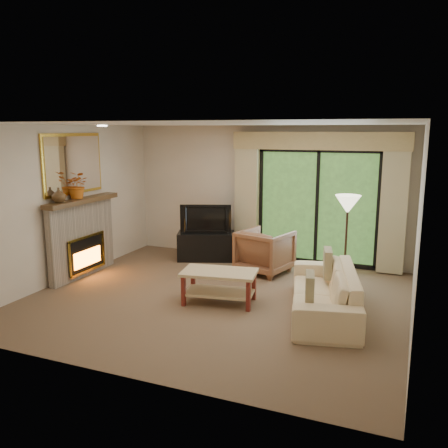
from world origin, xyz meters
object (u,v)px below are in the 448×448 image
at_px(coffee_table, 219,287).
at_px(sofa, 324,291).
at_px(armchair, 265,251).
at_px(media_console, 206,246).

bearing_deg(coffee_table, sofa, -2.06).
xyz_separation_m(sofa, coffee_table, (-1.50, -0.19, -0.07)).
bearing_deg(armchair, coffee_table, 99.38).
bearing_deg(sofa, armchair, -151.81).
bearing_deg(sofa, media_console, -138.65).
bearing_deg(coffee_table, armchair, 75.14).
relative_size(media_console, sofa, 0.50).
height_order(sofa, coffee_table, sofa).
bearing_deg(media_console, coffee_table, -81.69).
distance_m(media_console, sofa, 3.27).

